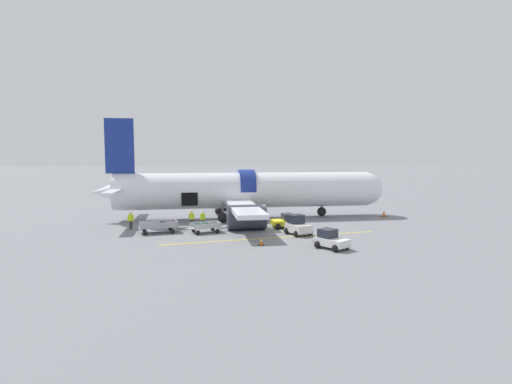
% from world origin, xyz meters
% --- Properties ---
extents(ground_plane, '(500.00, 500.00, 0.00)m').
position_xyz_m(ground_plane, '(0.00, 0.00, 0.00)').
color(ground_plane, slate).
extents(apron_marking_line, '(19.20, 2.96, 0.01)m').
position_xyz_m(apron_marking_line, '(-0.82, -4.53, 0.00)').
color(apron_marking_line, yellow).
rests_on(apron_marking_line, ground_plane).
extents(airplane, '(32.66, 25.91, 10.93)m').
position_xyz_m(airplane, '(-2.17, 6.67, 3.02)').
color(airplane, white).
rests_on(airplane, ground_plane).
extents(baggage_tug_lead, '(2.39, 2.75, 1.76)m').
position_xyz_m(baggage_tug_lead, '(1.50, -3.45, 0.73)').
color(baggage_tug_lead, silver).
rests_on(baggage_tug_lead, ground_plane).
extents(baggage_tug_mid, '(2.57, 2.89, 1.46)m').
position_xyz_m(baggage_tug_mid, '(2.59, -9.04, 0.62)').
color(baggage_tug_mid, white).
rests_on(baggage_tug_mid, ground_plane).
extents(baggage_tug_rear, '(2.44, 2.21, 1.36)m').
position_xyz_m(baggage_tug_rear, '(1.17, 0.10, 0.59)').
color(baggage_tug_rear, yellow).
rests_on(baggage_tug_rear, ground_plane).
extents(baggage_cart_loading, '(4.38, 2.45, 1.03)m').
position_xyz_m(baggage_cart_loading, '(-10.69, -0.61, 0.53)').
color(baggage_cart_loading, '#999BA0').
rests_on(baggage_cart_loading, ground_plane).
extents(baggage_cart_queued, '(3.58, 2.21, 0.97)m').
position_xyz_m(baggage_cart_queued, '(-6.53, -1.33, 0.49)').
color(baggage_cart_queued, '#B7BABF').
rests_on(baggage_cart_queued, ground_plane).
extents(ground_crew_loader_a, '(0.52, 0.47, 1.55)m').
position_xyz_m(ground_crew_loader_a, '(-6.75, 1.67, 0.82)').
color(ground_crew_loader_a, '#2D2D33').
rests_on(ground_crew_loader_a, ground_plane).
extents(ground_crew_loader_b, '(0.58, 0.46, 1.66)m').
position_xyz_m(ground_crew_loader_b, '(-13.56, 1.54, 0.87)').
color(ground_crew_loader_b, '#2D2D33').
rests_on(ground_crew_loader_b, ground_plane).
extents(ground_crew_driver, '(0.57, 0.44, 1.63)m').
position_xyz_m(ground_crew_driver, '(-7.84, 1.86, 0.86)').
color(ground_crew_driver, '#2D2D33').
rests_on(ground_crew_driver, ground_plane).
extents(safety_cone_nose, '(0.62, 0.62, 0.74)m').
position_xyz_m(safety_cone_nose, '(14.01, 5.08, 0.35)').
color(safety_cone_nose, black).
rests_on(safety_cone_nose, ground_plane).
extents(safety_cone_engine_left, '(0.44, 0.44, 0.68)m').
position_xyz_m(safety_cone_engine_left, '(-2.43, -7.11, 0.32)').
color(safety_cone_engine_left, black).
rests_on(safety_cone_engine_left, ground_plane).
extents(safety_cone_wingtip, '(0.48, 0.48, 0.72)m').
position_xyz_m(safety_cone_wingtip, '(-1.37, 0.41, 0.34)').
color(safety_cone_wingtip, black).
rests_on(safety_cone_wingtip, ground_plane).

